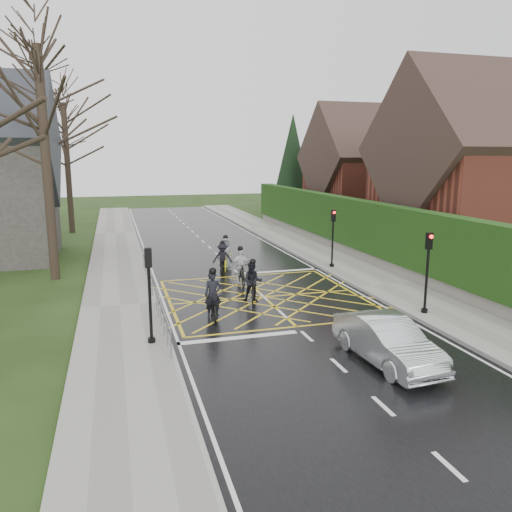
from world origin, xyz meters
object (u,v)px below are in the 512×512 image
cyclist_rear (214,302)px  cyclist_mid (223,261)px  cyclist_lead (226,258)px  cyclist_back (253,286)px  car (387,341)px  cyclist_front (241,270)px

cyclist_rear → cyclist_mid: 7.46m
cyclist_rear → cyclist_mid: size_ratio=1.10×
cyclist_rear → cyclist_lead: size_ratio=1.01×
cyclist_back → cyclist_mid: 5.54m
cyclist_mid → car: bearing=-65.2°
cyclist_mid → cyclist_lead: 0.77m
cyclist_rear → cyclist_lead: bearing=80.3°
cyclist_back → cyclist_lead: bearing=105.6°
cyclist_rear → cyclist_front: size_ratio=1.11×
cyclist_rear → cyclist_lead: cyclist_rear is taller
cyclist_mid → car: 12.84m
cyclist_back → cyclist_mid: cyclist_back is taller
cyclist_back → cyclist_lead: 6.24m
cyclist_rear → cyclist_front: (2.24, 4.69, 0.05)m
cyclist_back → cyclist_front: cyclist_front is taller
cyclist_mid → cyclist_lead: cyclist_lead is taller
cyclist_mid → cyclist_front: cyclist_front is taller
cyclist_mid → cyclist_front: 2.53m
cyclist_mid → cyclist_rear: bearing=-89.8°
cyclist_front → cyclist_rear: bearing=-112.2°
cyclist_back → car: bearing=-55.9°
cyclist_rear → cyclist_lead: (2.24, 7.90, 0.02)m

